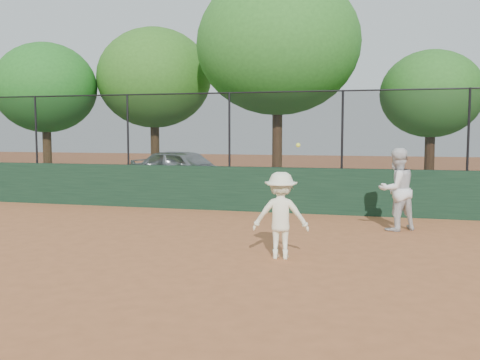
% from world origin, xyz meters
% --- Properties ---
extents(ground, '(80.00, 80.00, 0.00)m').
position_xyz_m(ground, '(0.00, 0.00, 0.00)').
color(ground, '#AB6137').
rests_on(ground, ground).
extents(back_wall, '(26.00, 0.20, 1.20)m').
position_xyz_m(back_wall, '(0.00, 6.00, 0.60)').
color(back_wall, '#173320').
rests_on(back_wall, ground).
extents(grass_strip, '(36.00, 12.00, 0.01)m').
position_xyz_m(grass_strip, '(0.00, 12.00, 0.00)').
color(grass_strip, '#294E18').
rests_on(grass_strip, ground).
extents(parked_car, '(4.73, 2.99, 1.50)m').
position_xyz_m(parked_car, '(-3.59, 10.69, 0.75)').
color(parked_car, silver).
rests_on(parked_car, ground).
extents(player_second, '(1.10, 1.07, 1.79)m').
position_xyz_m(player_second, '(3.81, 4.10, 0.90)').
color(player_second, silver).
rests_on(player_second, ground).
extents(player_main, '(1.02, 0.67, 1.97)m').
position_xyz_m(player_main, '(1.85, 0.91, 0.74)').
color(player_main, white).
rests_on(player_main, ground).
extents(fence_assembly, '(26.00, 0.06, 2.00)m').
position_xyz_m(fence_assembly, '(-0.03, 6.00, 2.24)').
color(fence_assembly, black).
rests_on(fence_assembly, back_wall).
extents(tree_0, '(4.16, 3.78, 5.69)m').
position_xyz_m(tree_0, '(-9.64, 11.07, 3.88)').
color(tree_0, '#4C321B').
rests_on(tree_0, ground).
extents(tree_1, '(4.71, 4.28, 6.36)m').
position_xyz_m(tree_1, '(-5.59, 12.59, 4.31)').
color(tree_1, '#432D17').
rests_on(tree_1, ground).
extents(tree_2, '(5.81, 5.28, 7.74)m').
position_xyz_m(tree_2, '(-0.15, 11.02, 5.22)').
color(tree_2, '#482D19').
rests_on(tree_2, ground).
extents(tree_3, '(3.61, 3.28, 5.04)m').
position_xyz_m(tree_3, '(5.16, 12.45, 3.47)').
color(tree_3, '#3C2314').
rests_on(tree_3, ground).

